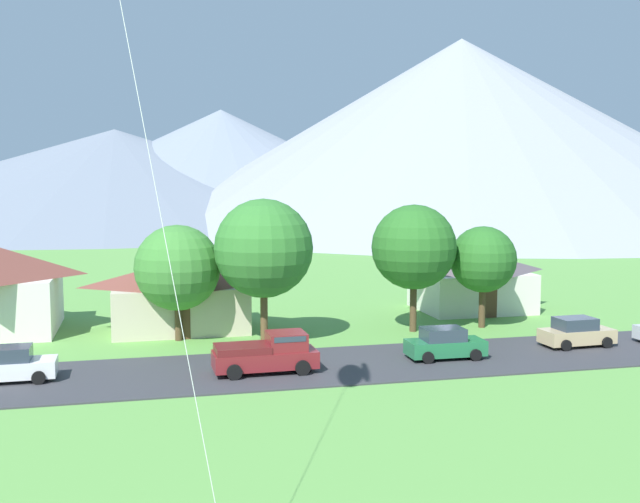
{
  "coord_description": "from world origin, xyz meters",
  "views": [
    {
      "loc": [
        -6.03,
        -7.08,
        9.81
      ],
      "look_at": [
        -0.09,
        17.55,
        7.33
      ],
      "focal_mm": 42.04,
      "sensor_mm": 36.0,
      "label": 1
    }
  ],
  "objects_px": {
    "parked_car_tan_mid_west": "(576,333)",
    "tree_left_of_center": "(264,248)",
    "pickup_truck_maroon_west_side": "(268,353)",
    "tree_near_right": "(178,268)",
    "house_leftmost": "(180,294)",
    "tree_near_left": "(483,260)",
    "parked_car_green_mid_east": "(445,344)",
    "house_right_center": "(471,279)",
    "tree_center": "(414,247)",
    "parked_car_white_west_end": "(10,365)"
  },
  "relations": [
    {
      "from": "parked_car_tan_mid_west",
      "to": "tree_left_of_center",
      "type": "bearing_deg",
      "value": 162.61
    },
    {
      "from": "pickup_truck_maroon_west_side",
      "to": "tree_near_right",
      "type": "bearing_deg",
      "value": 113.92
    },
    {
      "from": "house_leftmost",
      "to": "tree_near_left",
      "type": "relative_size",
      "value": 1.36
    },
    {
      "from": "tree_near_right",
      "to": "parked_car_green_mid_east",
      "type": "bearing_deg",
      "value": -31.05
    },
    {
      "from": "parked_car_tan_mid_west",
      "to": "parked_car_green_mid_east",
      "type": "distance_m",
      "value": 8.68
    },
    {
      "from": "pickup_truck_maroon_west_side",
      "to": "house_leftmost",
      "type": "bearing_deg",
      "value": 106.86
    },
    {
      "from": "house_right_center",
      "to": "parked_car_green_mid_east",
      "type": "xyz_separation_m",
      "value": [
        -8.02,
        -13.92,
        -1.46
      ]
    },
    {
      "from": "tree_near_left",
      "to": "parked_car_green_mid_east",
      "type": "relative_size",
      "value": 1.59
    },
    {
      "from": "parked_car_tan_mid_west",
      "to": "parked_car_green_mid_east",
      "type": "relative_size",
      "value": 1.01
    },
    {
      "from": "tree_center",
      "to": "pickup_truck_maroon_west_side",
      "type": "bearing_deg",
      "value": -143.01
    },
    {
      "from": "tree_near_right",
      "to": "parked_car_green_mid_east",
      "type": "xyz_separation_m",
      "value": [
        13.78,
        -8.3,
        -3.58
      ]
    },
    {
      "from": "house_leftmost",
      "to": "tree_left_of_center",
      "type": "xyz_separation_m",
      "value": [
        4.67,
        -5.12,
        3.32
      ]
    },
    {
      "from": "house_right_center",
      "to": "tree_near_right",
      "type": "relative_size",
      "value": 1.19
    },
    {
      "from": "tree_near_right",
      "to": "parked_car_tan_mid_west",
      "type": "xyz_separation_m",
      "value": [
        22.4,
        -7.33,
        -3.58
      ]
    },
    {
      "from": "parked_car_tan_mid_west",
      "to": "house_leftmost",
      "type": "bearing_deg",
      "value": 154.43
    },
    {
      "from": "tree_near_left",
      "to": "tree_left_of_center",
      "type": "distance_m",
      "value": 14.82
    },
    {
      "from": "tree_near_left",
      "to": "tree_near_right",
      "type": "distance_m",
      "value": 19.67
    },
    {
      "from": "tree_center",
      "to": "tree_left_of_center",
      "type": "bearing_deg",
      "value": -173.83
    },
    {
      "from": "house_right_center",
      "to": "pickup_truck_maroon_west_side",
      "type": "xyz_separation_m",
      "value": [
        -17.83,
        -14.57,
        -1.27
      ]
    },
    {
      "from": "house_right_center",
      "to": "parked_car_white_west_end",
      "type": "distance_m",
      "value": 33.02
    },
    {
      "from": "tree_left_of_center",
      "to": "tree_center",
      "type": "bearing_deg",
      "value": 6.17
    },
    {
      "from": "parked_car_tan_mid_west",
      "to": "pickup_truck_maroon_west_side",
      "type": "height_order",
      "value": "pickup_truck_maroon_west_side"
    },
    {
      "from": "house_right_center",
      "to": "parked_car_green_mid_east",
      "type": "bearing_deg",
      "value": -119.94
    },
    {
      "from": "house_right_center",
      "to": "parked_car_tan_mid_west",
      "type": "xyz_separation_m",
      "value": [
        0.6,
        -12.95,
        -1.46
      ]
    },
    {
      "from": "tree_center",
      "to": "tree_near_right",
      "type": "relative_size",
      "value": 1.16
    },
    {
      "from": "house_leftmost",
      "to": "house_right_center",
      "type": "relative_size",
      "value": 1.09
    },
    {
      "from": "pickup_truck_maroon_west_side",
      "to": "parked_car_green_mid_east",
      "type": "bearing_deg",
      "value": 3.75
    },
    {
      "from": "house_right_center",
      "to": "parked_car_white_west_end",
      "type": "bearing_deg",
      "value": -156.2
    },
    {
      "from": "tree_near_left",
      "to": "tree_near_right",
      "type": "xyz_separation_m",
      "value": [
        -19.66,
        0.62,
        -0.06
      ]
    },
    {
      "from": "tree_near_left",
      "to": "pickup_truck_maroon_west_side",
      "type": "height_order",
      "value": "tree_near_left"
    },
    {
      "from": "tree_near_left",
      "to": "pickup_truck_maroon_west_side",
      "type": "distance_m",
      "value": 18.1
    },
    {
      "from": "tree_left_of_center",
      "to": "parked_car_green_mid_east",
      "type": "height_order",
      "value": "tree_left_of_center"
    },
    {
      "from": "tree_near_right",
      "to": "parked_car_white_west_end",
      "type": "xyz_separation_m",
      "value": [
        -8.38,
        -7.69,
        -3.58
      ]
    },
    {
      "from": "tree_left_of_center",
      "to": "parked_car_tan_mid_west",
      "type": "height_order",
      "value": "tree_left_of_center"
    },
    {
      "from": "house_leftmost",
      "to": "tree_left_of_center",
      "type": "relative_size",
      "value": 1.06
    },
    {
      "from": "tree_left_of_center",
      "to": "pickup_truck_maroon_west_side",
      "type": "distance_m",
      "value": 8.51
    },
    {
      "from": "house_right_center",
      "to": "parked_car_tan_mid_west",
      "type": "bearing_deg",
      "value": -87.33
    },
    {
      "from": "house_leftmost",
      "to": "tree_left_of_center",
      "type": "height_order",
      "value": "tree_left_of_center"
    },
    {
      "from": "tree_center",
      "to": "parked_car_white_west_end",
      "type": "bearing_deg",
      "value": -163.43
    },
    {
      "from": "tree_near_left",
      "to": "house_right_center",
      "type": "bearing_deg",
      "value": 71.12
    },
    {
      "from": "tree_near_right",
      "to": "tree_left_of_center",
      "type": "bearing_deg",
      "value": -20.62
    },
    {
      "from": "house_leftmost",
      "to": "parked_car_green_mid_east",
      "type": "relative_size",
      "value": 2.16
    },
    {
      "from": "parked_car_tan_mid_west",
      "to": "parked_car_white_west_end",
      "type": "bearing_deg",
      "value": -179.33
    },
    {
      "from": "tree_near_left",
      "to": "house_leftmost",
      "type": "bearing_deg",
      "value": 168.68
    },
    {
      "from": "tree_near_right",
      "to": "house_leftmost",
      "type": "bearing_deg",
      "value": 85.29
    },
    {
      "from": "parked_car_green_mid_east",
      "to": "pickup_truck_maroon_west_side",
      "type": "xyz_separation_m",
      "value": [
        -9.81,
        -0.64,
        0.19
      ]
    },
    {
      "from": "tree_left_of_center",
      "to": "pickup_truck_maroon_west_side",
      "type": "bearing_deg",
      "value": -97.82
    },
    {
      "from": "tree_near_left",
      "to": "parked_car_white_west_end",
      "type": "height_order",
      "value": "tree_near_left"
    },
    {
      "from": "house_right_center",
      "to": "parked_car_tan_mid_west",
      "type": "distance_m",
      "value": 13.05
    },
    {
      "from": "parked_car_tan_mid_west",
      "to": "parked_car_green_mid_east",
      "type": "xyz_separation_m",
      "value": [
        -8.62,
        -0.97,
        0.0
      ]
    }
  ]
}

